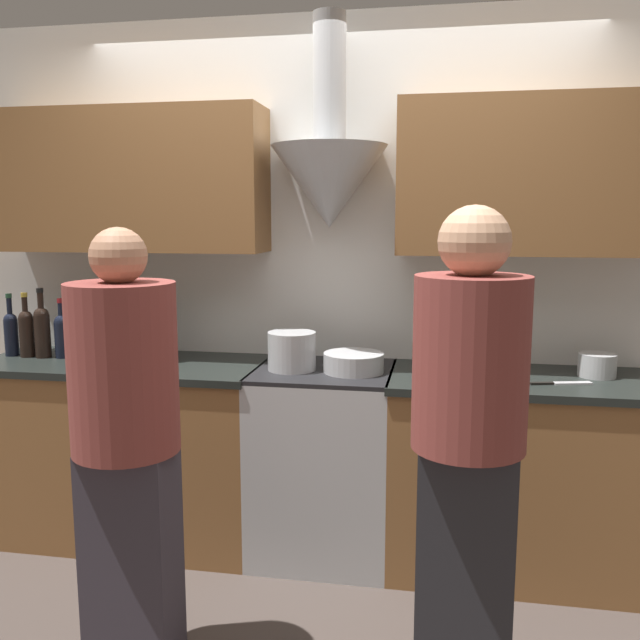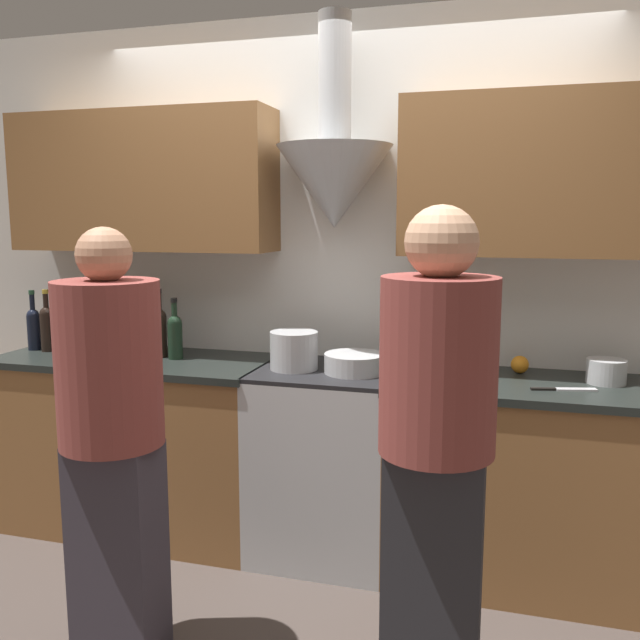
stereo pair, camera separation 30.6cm
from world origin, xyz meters
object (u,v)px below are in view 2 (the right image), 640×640
(wine_bottle_0, at_px, (34,326))
(mixing_bowl, at_px, (355,363))
(person_foreground_right, at_px, (436,452))
(wine_bottle_1, at_px, (47,326))
(wine_bottle_2, at_px, (61,325))
(orange_fruit, at_px, (520,364))
(person_foreground_left, at_px, (112,429))
(wine_bottle_7, at_px, (142,329))
(stock_pot, at_px, (294,350))
(wine_bottle_4, at_px, (96,329))
(wine_bottle_9, at_px, (175,334))
(wine_bottle_6, at_px, (129,328))
(wine_bottle_5, at_px, (111,328))
(saucepan, at_px, (606,371))
(wine_bottle_8, at_px, (160,330))
(wine_bottle_3, at_px, (80,329))
(stove_range, at_px, (326,461))

(wine_bottle_0, height_order, mixing_bowl, wine_bottle_0)
(wine_bottle_0, relative_size, person_foreground_right, 0.19)
(wine_bottle_1, relative_size, wine_bottle_2, 0.93)
(orange_fruit, relative_size, person_foreground_left, 0.05)
(mixing_bowl, height_order, person_foreground_right, person_foreground_right)
(wine_bottle_7, distance_m, stock_pot, 0.85)
(wine_bottle_4, bearing_deg, person_foreground_right, -28.97)
(stock_pot, distance_m, person_foreground_right, 1.26)
(wine_bottle_9, bearing_deg, wine_bottle_6, 175.60)
(wine_bottle_0, distance_m, wine_bottle_5, 0.49)
(saucepan, bearing_deg, wine_bottle_7, -178.85)
(wine_bottle_0, height_order, wine_bottle_9, wine_bottle_0)
(wine_bottle_2, xyz_separation_m, orange_fruit, (2.34, 0.15, -0.11))
(wine_bottle_8, xyz_separation_m, saucepan, (2.13, 0.03, -0.09))
(wine_bottle_0, xyz_separation_m, wine_bottle_1, (0.10, -0.01, 0.01))
(wine_bottle_3, distance_m, wine_bottle_6, 0.29)
(wine_bottle_4, xyz_separation_m, mixing_bowl, (1.40, -0.06, -0.08))
(stove_range, relative_size, wine_bottle_4, 2.89)
(wine_bottle_8, bearing_deg, wine_bottle_5, -174.48)
(stove_range, bearing_deg, person_foreground_left, -119.21)
(wine_bottle_5, bearing_deg, wine_bottle_6, 17.85)
(wine_bottle_9, bearing_deg, stove_range, -1.46)
(wine_bottle_3, relative_size, wine_bottle_7, 0.89)
(wine_bottle_8, bearing_deg, wine_bottle_6, 179.22)
(wine_bottle_5, bearing_deg, wine_bottle_9, 1.14)
(wine_bottle_3, distance_m, wine_bottle_5, 0.20)
(wine_bottle_5, height_order, stock_pot, wine_bottle_5)
(wine_bottle_0, distance_m, stock_pot, 1.50)
(wine_bottle_9, distance_m, orange_fruit, 1.68)
(mixing_bowl, bearing_deg, wine_bottle_8, 175.93)
(wine_bottle_3, distance_m, wine_bottle_8, 0.47)
(saucepan, relative_size, person_foreground_right, 0.10)
(wine_bottle_5, relative_size, orange_fruit, 4.23)
(wine_bottle_0, xyz_separation_m, wine_bottle_9, (0.85, -0.01, -0.00))
(stove_range, bearing_deg, wine_bottle_7, 178.44)
(wine_bottle_5, bearing_deg, wine_bottle_4, 172.88)
(mixing_bowl, relative_size, orange_fruit, 3.45)
(wine_bottle_2, relative_size, person_foreground_left, 0.22)
(wine_bottle_3, bearing_deg, stove_range, -1.18)
(wine_bottle_7, bearing_deg, wine_bottle_4, -179.61)
(wine_bottle_2, distance_m, stock_pot, 1.32)
(wine_bottle_3, bearing_deg, wine_bottle_7, -0.14)
(stock_pot, xyz_separation_m, mixing_bowl, (0.29, 0.00, -0.04))
(wine_bottle_9, xyz_separation_m, saucepan, (2.03, 0.05, -0.07))
(wine_bottle_7, relative_size, person_foreground_right, 0.21)
(wine_bottle_0, distance_m, wine_bottle_8, 0.75)
(wine_bottle_3, xyz_separation_m, person_foreground_left, (0.82, -0.98, -0.17))
(wine_bottle_4, relative_size, wine_bottle_6, 0.89)
(wine_bottle_4, height_order, mixing_bowl, wine_bottle_4)
(wine_bottle_3, bearing_deg, wine_bottle_0, -179.54)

